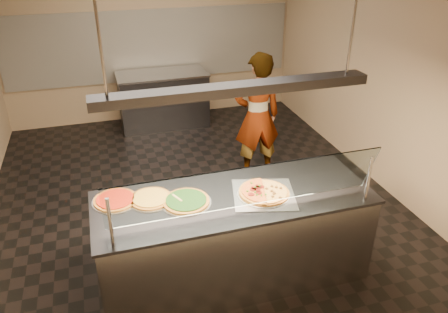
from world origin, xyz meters
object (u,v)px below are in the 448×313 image
object	(u,v)px
worker	(257,116)
serving_counter	(234,237)
pizza_spinach	(186,201)
half_pizza_pepperoni	(252,193)
half_pizza_sausage	(275,190)
perforated_tray	(264,194)
heat_lamp_housing	(236,89)
prep_table	(163,99)
sneeze_guard	(248,188)
pizza_spatula	(184,198)
pizza_cheese	(151,198)
pizza_tomato	(115,199)

from	to	relation	value
worker	serving_counter	bearing A→B (deg)	64.49
pizza_spinach	worker	xyz separation A→B (m)	(1.37, 1.82, -0.08)
half_pizza_pepperoni	half_pizza_sausage	bearing A→B (deg)	-0.94
half_pizza_sausage	pizza_spinach	bearing A→B (deg)	174.06
perforated_tray	worker	xyz separation A→B (m)	(0.66, 1.91, -0.07)
pizza_spinach	heat_lamp_housing	xyz separation A→B (m)	(0.44, -0.03, 1.00)
perforated_tray	half_pizza_pepperoni	bearing A→B (deg)	179.53
worker	heat_lamp_housing	bearing A→B (deg)	64.49
serving_counter	half_pizza_sausage	distance (m)	0.62
prep_table	worker	world-z (taller)	worker
pizza_spinach	heat_lamp_housing	world-z (taller)	heat_lamp_housing
sneeze_guard	worker	xyz separation A→B (m)	(0.93, 2.20, -0.36)
half_pizza_sausage	pizza_spatula	bearing A→B (deg)	172.76
serving_counter	pizza_cheese	distance (m)	0.89
serving_counter	pizza_spatula	xyz separation A→B (m)	(-0.46, 0.05, 0.49)
half_pizza_pepperoni	sneeze_guard	bearing A→B (deg)	-118.12
half_pizza_pepperoni	serving_counter	bearing A→B (deg)	162.55
sneeze_guard	pizza_spinach	distance (m)	0.64
pizza_spinach	pizza_spatula	world-z (taller)	pizza_spatula
pizza_cheese	heat_lamp_housing	xyz separation A→B (m)	(0.73, -0.17, 1.01)
sneeze_guard	serving_counter	bearing A→B (deg)	90.00
half_pizza_sausage	pizza_spatula	world-z (taller)	half_pizza_sausage
prep_table	sneeze_guard	bearing A→B (deg)	-90.13
half_pizza_pepperoni	pizza_cheese	world-z (taller)	half_pizza_pepperoni
sneeze_guard	pizza_tomato	bearing A→B (deg)	150.83
pizza_tomato	prep_table	size ratio (longest dim) A/B	0.27
pizza_spatula	heat_lamp_housing	world-z (taller)	heat_lamp_housing
perforated_tray	half_pizza_sausage	bearing A→B (deg)	-1.39
sneeze_guard	pizza_tomato	xyz separation A→B (m)	(-1.04, 0.58, -0.28)
pizza_cheese	worker	size ratio (longest dim) A/B	0.23
serving_counter	pizza_cheese	xyz separation A→B (m)	(-0.73, 0.17, 0.48)
half_pizza_pepperoni	pizza_spatula	size ratio (longest dim) A/B	2.01
half_pizza_sausage	prep_table	size ratio (longest dim) A/B	0.33
pizza_spinach	serving_counter	bearing A→B (deg)	-4.20
half_pizza_sausage	pizza_cheese	world-z (taller)	half_pizza_sausage
perforated_tray	pizza_spinach	world-z (taller)	pizza_spinach
sneeze_guard	half_pizza_sausage	xyz separation A→B (m)	(0.38, 0.29, -0.27)
half_pizza_sausage	serving_counter	bearing A→B (deg)	172.05
half_pizza_pepperoni	prep_table	distance (m)	4.04
pizza_spinach	pizza_tomato	size ratio (longest dim) A/B	1.08
sneeze_guard	half_pizza_sausage	world-z (taller)	sneeze_guard
pizza_tomato	pizza_spatula	distance (m)	0.61
perforated_tray	pizza_spinach	xyz separation A→B (m)	(-0.71, 0.08, 0.01)
worker	heat_lamp_housing	xyz separation A→B (m)	(-0.93, -1.85, 1.08)
pizza_cheese	prep_table	xyz separation A→B (m)	(0.74, 3.79, -0.48)
worker	prep_table	bearing A→B (deg)	-65.20
serving_counter	worker	size ratio (longest dim) A/B	1.47
prep_table	perforated_tray	bearing A→B (deg)	-86.33
serving_counter	pizza_tomato	world-z (taller)	pizza_tomato
half_pizza_sausage	half_pizza_pepperoni	bearing A→B (deg)	179.06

